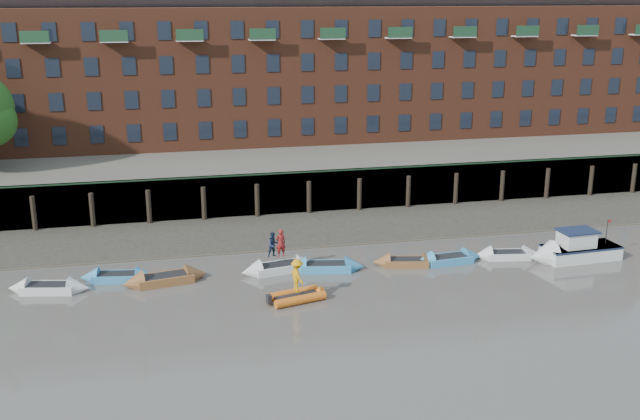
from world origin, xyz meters
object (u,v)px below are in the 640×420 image
object	(u,v)px
rowboat_3	(279,268)
motor_launch	(567,251)
rowboat_2	(165,279)
person_rib_crew	(297,276)
rib_tender	(299,296)
rowboat_7	(507,255)
person_rower_a	(281,243)
rowboat_1	(118,277)
person_rower_b	(273,245)
rowboat_0	(49,288)
rowboat_5	(406,262)
rowboat_6	(448,259)
rowboat_4	(326,267)

from	to	relation	value
rowboat_3	motor_launch	distance (m)	18.36
rowboat_2	motor_launch	size ratio (longest dim) A/B	0.83
person_rib_crew	rib_tender	bearing A→B (deg)	-68.59
rowboat_7	person_rower_a	bearing A→B (deg)	-174.38
rowboat_1	person_rib_crew	bearing A→B (deg)	-19.73
rowboat_2	person_rower_b	distance (m)	6.75
rib_tender	rowboat_3	bearing A→B (deg)	79.76
person_rower_a	person_rower_b	distance (m)	0.45
rowboat_1	rowboat_2	size ratio (longest dim) A/B	0.87
rowboat_2	person_rower_b	size ratio (longest dim) A/B	3.31
rowboat_3	person_rower_b	distance (m)	1.51
rowboat_0	rowboat_2	bearing A→B (deg)	10.97
rowboat_5	person_rower_a	world-z (taller)	person_rower_a
rowboat_1	person_rower_a	xyz separation A→B (m)	(9.75, -0.54, 1.58)
rowboat_6	person_rib_crew	xyz separation A→B (m)	(-10.45, -3.86, 1.24)
person_rower_a	rowboat_1	bearing A→B (deg)	-13.08
rowboat_4	rowboat_5	bearing A→B (deg)	8.18
rowboat_3	motor_launch	bearing A→B (deg)	-16.76
motor_launch	person_rib_crew	world-z (taller)	person_rib_crew
rowboat_4	rowboat_1	bearing A→B (deg)	-174.45
rowboat_5	person_rower_a	xyz separation A→B (m)	(-7.83, 0.74, 1.59)
person_rower_b	person_rower_a	bearing A→B (deg)	-19.66
rowboat_0	rowboat_5	world-z (taller)	rowboat_0
rib_tender	motor_launch	world-z (taller)	motor_launch
rowboat_1	rowboat_2	distance (m)	2.94
rowboat_7	motor_launch	size ratio (longest dim) A/B	0.72
rowboat_1	rowboat_7	xyz separation A→B (m)	(24.36, -1.43, -0.00)
motor_launch	rib_tender	bearing A→B (deg)	5.03
rowboat_2	person_rower_b	bearing A→B (deg)	-5.69
rowboat_0	motor_launch	world-z (taller)	motor_launch
rowboat_2	motor_launch	distance (m)	25.17
rowboat_2	rowboat_5	bearing A→B (deg)	-11.32
rowboat_1	rowboat_7	world-z (taller)	rowboat_1
rowboat_2	person_rib_crew	bearing A→B (deg)	-41.18
rowboat_1	rowboat_4	bearing A→B (deg)	3.51
rowboat_1	person_rower_a	world-z (taller)	person_rower_a
rowboat_0	rowboat_1	xyz separation A→B (m)	(3.78, 0.98, -0.01)
rib_tender	person_rib_crew	world-z (taller)	person_rib_crew
rowboat_2	rowboat_6	distance (m)	17.58
rowboat_4	rib_tender	size ratio (longest dim) A/B	1.47
rowboat_4	person_rower_b	size ratio (longest dim) A/B	3.16
rowboat_6	motor_launch	bearing A→B (deg)	-14.24
person_rower_a	person_rower_b	size ratio (longest dim) A/B	1.11
motor_launch	rowboat_5	bearing A→B (deg)	-10.73
person_rower_b	rowboat_1	bearing A→B (deg)	162.07
person_rower_a	person_rower_b	xyz separation A→B (m)	(-0.44, 0.04, -0.09)
rowboat_2	person_rower_b	world-z (taller)	person_rower_b
rowboat_0	rowboat_5	bearing A→B (deg)	10.71
rowboat_6	person_rower_b	distance (m)	11.15
person_rower_a	person_rib_crew	size ratio (longest dim) A/B	0.92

